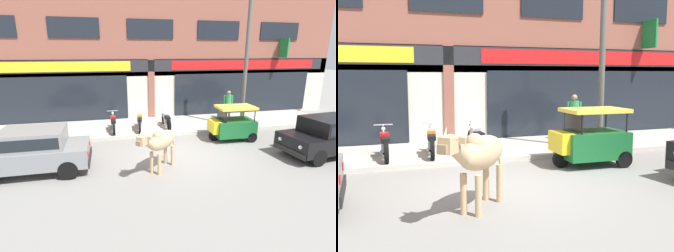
{
  "view_description": "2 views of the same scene",
  "coord_description": "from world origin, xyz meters",
  "views": [
    {
      "loc": [
        -2.36,
        -9.16,
        3.81
      ],
      "look_at": [
        -0.07,
        1.0,
        0.84
      ],
      "focal_mm": 28.0,
      "sensor_mm": 36.0,
      "label": 1
    },
    {
      "loc": [
        -2.65,
        -7.84,
        2.39
      ],
      "look_at": [
        0.47,
        1.0,
        1.17
      ],
      "focal_mm": 42.0,
      "sensor_mm": 36.0,
      "label": 2
    }
  ],
  "objects": [
    {
      "name": "sidewalk",
      "position": [
        0.0,
        3.91,
        0.06
      ],
      "size": [
        19.0,
        3.41,
        0.13
      ],
      "primitive_type": "cube",
      "color": "#B7AFA3",
      "rests_on": "ground"
    },
    {
      "name": "auto_rickshaw",
      "position": [
        2.85,
        1.09,
        0.66
      ],
      "size": [
        2.01,
        1.21,
        1.52
      ],
      "color": "black",
      "rests_on": "ground"
    },
    {
      "name": "utility_pole",
      "position": [
        4.08,
        2.5,
        3.3
      ],
      "size": [
        0.18,
        0.18,
        6.35
      ],
      "primitive_type": "cylinder",
      "color": "#595651",
      "rests_on": "sidewalk"
    },
    {
      "name": "cow",
      "position": [
        -0.83,
        -1.28,
        1.01
      ],
      "size": [
        1.63,
        1.72,
        1.61
      ],
      "color": "tan",
      "rests_on": "ground"
    },
    {
      "name": "motorcycle_1",
      "position": [
        -0.99,
        3.18,
        0.51
      ],
      "size": [
        0.55,
        1.81,
        0.88
      ],
      "color": "black",
      "rests_on": "sidewalk"
    },
    {
      "name": "shop_building",
      "position": [
        0.0,
        5.87,
        3.92
      ],
      "size": [
        23.0,
        1.4,
        8.28
      ],
      "color": "#8E5142",
      "rests_on": "ground"
    },
    {
      "name": "motorcycle_2",
      "position": [
        0.36,
        3.33,
        0.51
      ],
      "size": [
        0.52,
        1.81,
        0.88
      ],
      "color": "black",
      "rests_on": "sidewalk"
    },
    {
      "name": "ground_plane",
      "position": [
        0.0,
        0.0,
        0.0
      ],
      "size": [
        90.0,
        90.0,
        0.0
      ],
      "primitive_type": "plane",
      "color": "gray"
    },
    {
      "name": "pedestrian",
      "position": [
        4.09,
        4.15,
        1.11
      ],
      "size": [
        0.48,
        0.32,
        1.6
      ],
      "color": "#2D2D33",
      "rests_on": "sidewalk"
    },
    {
      "name": "motorcycle_0",
      "position": [
        -2.26,
        3.17,
        0.51
      ],
      "size": [
        0.52,
        1.81,
        0.88
      ],
      "color": "black",
      "rests_on": "sidewalk"
    }
  ]
}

